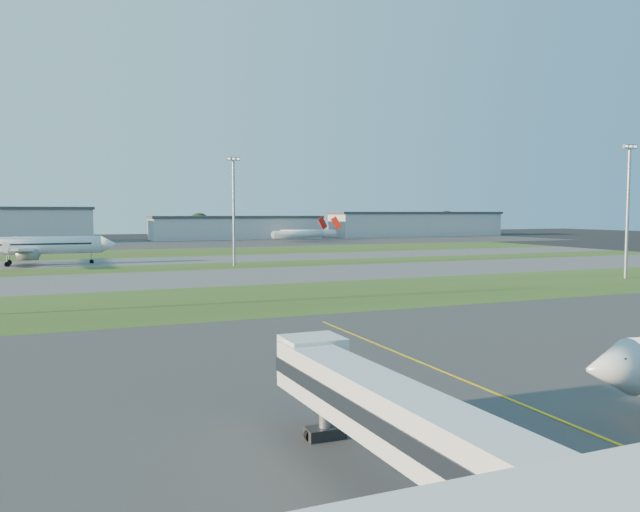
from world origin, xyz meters
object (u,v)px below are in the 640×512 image
mini_jet_near (299,234)px  light_mast_centre (234,204)px  mini_jet_far (309,233)px  light_mast_east (628,202)px  jet_bridge (423,432)px  airliner_taxiing (24,246)px

mini_jet_near → light_mast_centre: 129.36m
mini_jet_far → light_mast_centre: light_mast_centre is taller
mini_jet_near → light_mast_east: (3.38, -170.23, 11.53)m
jet_bridge → mini_jet_near: 252.02m
airliner_taxiing → mini_jet_near: bearing=-138.9°
airliner_taxiing → mini_jet_near: size_ratio=1.50×
mini_jet_far → light_mast_east: (-5.91, -181.76, 11.53)m
jet_bridge → mini_jet_far: 266.05m
airliner_taxiing → light_mast_east: size_ratio=1.64×
jet_bridge → mini_jet_near: size_ratio=0.95×
light_mast_centre → light_mast_east: same height
light_mast_centre → light_mast_east: size_ratio=1.00×
mini_jet_near → light_mast_east: light_mast_east is taller
light_mast_centre → jet_bridge: bearing=-101.4°
jet_bridge → light_mast_centre: bearing=78.6°
mini_jet_near → light_mast_east: bearing=-100.3°
airliner_taxiing → light_mast_east: light_mast_east is taller
jet_bridge → mini_jet_far: bearing=69.4°
mini_jet_near → light_mast_centre: light_mast_centre is taller
airliner_taxiing → light_mast_centre: 52.12m
jet_bridge → mini_jet_near: mini_jet_near is taller
mini_jet_near → mini_jet_far: 14.81m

